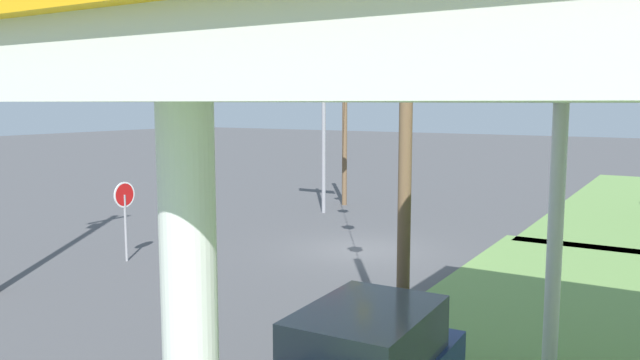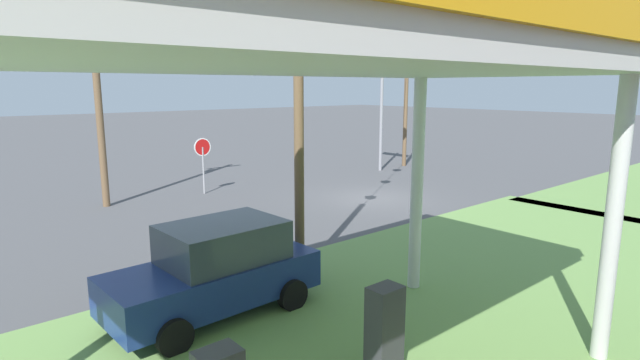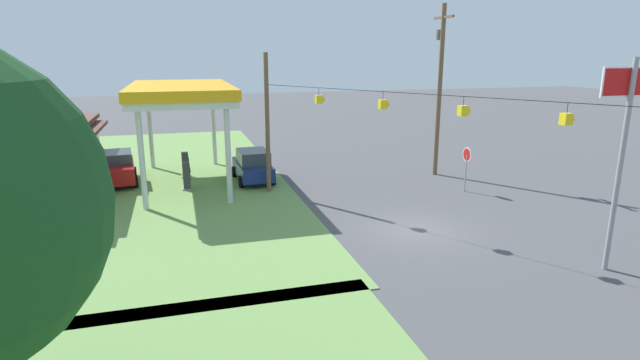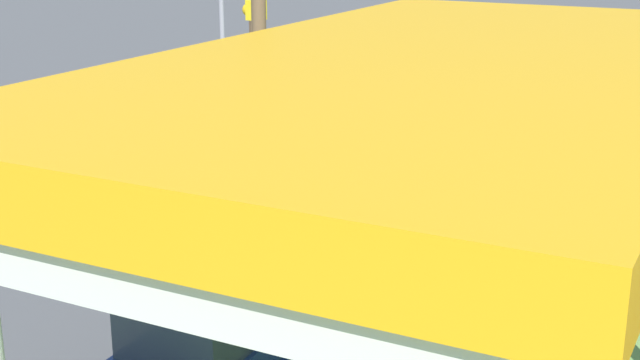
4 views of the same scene
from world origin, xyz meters
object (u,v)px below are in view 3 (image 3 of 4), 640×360
at_px(gas_station_store, 26,162).
at_px(stop_sign_overhead, 625,123).
at_px(utility_pole_main, 440,82).
at_px(gas_station_canopy, 181,94).
at_px(fuel_pump_far, 185,166).
at_px(car_at_pumps_front, 253,166).
at_px(stop_sign_roadside, 467,160).
at_px(fuel_pump_near, 187,177).
at_px(car_at_pumps_rear, 117,168).

xyz_separation_m(gas_station_store, stop_sign_overhead, (-16.26, -22.38, 3.37)).
relative_size(gas_station_store, stop_sign_overhead, 1.64).
bearing_deg(utility_pole_main, gas_station_canopy, 82.73).
relative_size(gas_station_canopy, fuel_pump_far, 6.97).
bearing_deg(car_at_pumps_front, stop_sign_roadside, -118.17).
bearing_deg(stop_sign_overhead, gas_station_store, 53.99).
relative_size(fuel_pump_far, stop_sign_roadside, 0.64).
xyz_separation_m(fuel_pump_far, stop_sign_overhead, (-18.21, -14.13, 4.51)).
bearing_deg(stop_sign_roadside, car_at_pumps_front, -116.41).
height_order(fuel_pump_far, stop_sign_overhead, stop_sign_overhead).
xyz_separation_m(fuel_pump_near, stop_sign_overhead, (-15.21, -14.13, 4.51)).
relative_size(fuel_pump_near, fuel_pump_far, 1.00).
distance_m(fuel_pump_far, stop_sign_roadside, 16.85).
distance_m(gas_station_store, stop_sign_overhead, 27.87).
height_order(fuel_pump_near, fuel_pump_far, same).
xyz_separation_m(car_at_pumps_front, stop_sign_overhead, (-16.09, -10.24, 4.28)).
relative_size(gas_station_store, car_at_pumps_rear, 2.73).
bearing_deg(stop_sign_roadside, utility_pole_main, 174.66).
xyz_separation_m(fuel_pump_near, stop_sign_roadside, (-4.62, -14.99, 1.06)).
bearing_deg(fuel_pump_near, fuel_pump_far, 0.00).
bearing_deg(gas_station_canopy, car_at_pumps_rear, 74.86).
bearing_deg(fuel_pump_far, car_at_pumps_rear, 96.56).
distance_m(car_at_pumps_front, car_at_pumps_rear, 7.98).
distance_m(gas_station_canopy, stop_sign_overhead, 21.89).
distance_m(fuel_pump_near, stop_sign_roadside, 15.72).
relative_size(fuel_pump_far, utility_pole_main, 0.15).
xyz_separation_m(fuel_pump_far, car_at_pumps_rear, (-0.45, 3.90, 0.22)).
relative_size(gas_station_store, stop_sign_roadside, 4.87).
distance_m(gas_station_canopy, stop_sign_roadside, 16.56).
relative_size(fuel_pump_near, utility_pole_main, 0.15).
height_order(car_at_pumps_rear, stop_sign_roadside, stop_sign_roadside).
bearing_deg(car_at_pumps_rear, stop_sign_overhead, 40.03).
bearing_deg(car_at_pumps_front, gas_station_canopy, 79.20).
xyz_separation_m(car_at_pumps_rear, stop_sign_roadside, (-7.18, -18.89, 0.84)).
relative_size(fuel_pump_far, car_at_pumps_rear, 0.36).
xyz_separation_m(stop_sign_roadside, stop_sign_overhead, (-10.58, 0.85, 3.45)).
distance_m(gas_station_store, utility_pole_main, 23.99).
height_order(stop_sign_roadside, utility_pole_main, utility_pole_main).
height_order(car_at_pumps_front, utility_pole_main, utility_pole_main).
distance_m(fuel_pump_near, car_at_pumps_front, 4.00).
distance_m(gas_station_canopy, utility_pole_main, 15.51).
xyz_separation_m(car_at_pumps_front, utility_pole_main, (-1.34, -11.48, 4.83)).
bearing_deg(fuel_pump_far, stop_sign_overhead, -142.19).
relative_size(fuel_pump_near, car_at_pumps_rear, 0.36).
height_order(gas_station_store, car_at_pumps_rear, gas_station_store).
distance_m(gas_station_store, stop_sign_roadside, 23.92).
xyz_separation_m(gas_station_store, utility_pole_main, (-1.52, -23.62, 3.92)).
relative_size(gas_station_canopy, stop_sign_roadside, 4.43).
bearing_deg(gas_station_canopy, fuel_pump_far, -0.06).
xyz_separation_m(gas_station_store, fuel_pump_far, (1.95, -8.25, -1.13)).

